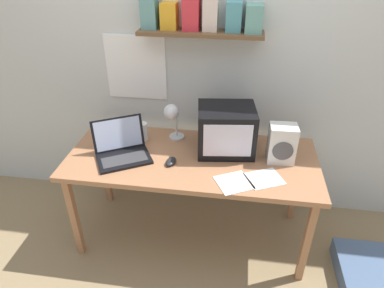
{
  "coord_description": "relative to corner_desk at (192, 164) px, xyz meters",
  "views": [
    {
      "loc": [
        0.28,
        -1.9,
        2.0
      ],
      "look_at": [
        0.0,
        0.0,
        0.82
      ],
      "focal_mm": 32.0,
      "sensor_mm": 36.0,
      "label": 1
    }
  ],
  "objects": [
    {
      "name": "desk_lamp",
      "position": [
        -0.17,
        0.18,
        0.26
      ],
      "size": [
        0.13,
        0.17,
        0.29
      ],
      "rotation": [
        0.0,
        0.0,
        -0.34
      ],
      "color": "silver",
      "rests_on": "corner_desk"
    },
    {
      "name": "ground_plane",
      "position": [
        0.0,
        0.0,
        -0.66
      ],
      "size": [
        12.0,
        12.0,
        0.0
      ],
      "primitive_type": "plane",
      "color": "#927B57"
    },
    {
      "name": "printed_handout",
      "position": [
        0.47,
        -0.18,
        0.06
      ],
      "size": [
        0.27,
        0.25,
        0.0
      ],
      "rotation": [
        0.0,
        0.0,
        0.44
      ],
      "color": "silver",
      "rests_on": "corner_desk"
    },
    {
      "name": "corner_desk",
      "position": [
        0.0,
        0.0,
        0.0
      ],
      "size": [
        1.68,
        0.72,
        0.72
      ],
      "color": "#A8704C",
      "rests_on": "ground_plane"
    },
    {
      "name": "floor_cushion",
      "position": [
        1.27,
        -0.25,
        -0.6
      ],
      "size": [
        0.47,
        0.47,
        0.13
      ],
      "color": "slate",
      "rests_on": "ground_plane"
    },
    {
      "name": "back_wall",
      "position": [
        -0.0,
        0.49,
        0.64
      ],
      "size": [
        5.6,
        0.24,
        2.6
      ],
      "color": "silver",
      "rests_on": "ground_plane"
    },
    {
      "name": "computer_mouse",
      "position": [
        -0.13,
        -0.1,
        0.08
      ],
      "size": [
        0.08,
        0.11,
        0.03
      ],
      "rotation": [
        0.0,
        0.0,
        -0.18
      ],
      "color": "#232326",
      "rests_on": "corner_desk"
    },
    {
      "name": "laptop",
      "position": [
        -0.47,
        -0.05,
        0.12
      ],
      "size": [
        0.44,
        0.41,
        0.24
      ],
      "rotation": [
        0.0,
        0.0,
        0.51
      ],
      "color": "black",
      "rests_on": "corner_desk"
    },
    {
      "name": "space_heater",
      "position": [
        0.58,
        0.04,
        0.19
      ],
      "size": [
        0.18,
        0.15,
        0.26
      ],
      "rotation": [
        0.0,
        0.0,
        0.04
      ],
      "color": "silver",
      "rests_on": "corner_desk"
    },
    {
      "name": "crt_monitor",
      "position": [
        0.21,
        0.12,
        0.22
      ],
      "size": [
        0.41,
        0.36,
        0.32
      ],
      "rotation": [
        0.0,
        0.0,
        0.13
      ],
      "color": "black",
      "rests_on": "corner_desk"
    },
    {
      "name": "juice_glass",
      "position": [
        -0.38,
        0.17,
        0.12
      ],
      "size": [
        0.07,
        0.07,
        0.13
      ],
      "color": "white",
      "rests_on": "corner_desk"
    },
    {
      "name": "loose_paper_near_laptop",
      "position": [
        0.29,
        -0.25,
        0.06
      ],
      "size": [
        0.26,
        0.26,
        0.0
      ],
      "rotation": [
        0.0,
        0.0,
        0.48
      ],
      "color": "silver",
      "rests_on": "corner_desk"
    }
  ]
}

